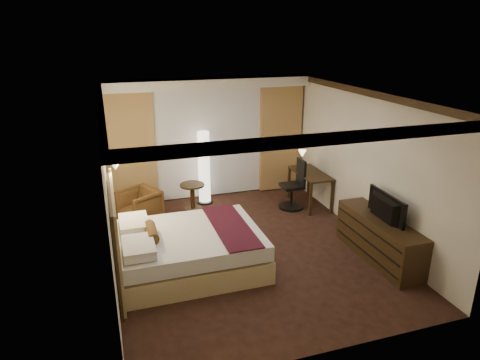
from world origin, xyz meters
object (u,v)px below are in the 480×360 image
object	(u,v)px
armchair	(139,204)
floor_lamp	(204,168)
desk	(310,189)
office_chair	(292,184)
television	(382,203)
dresser	(379,238)
bed	(191,250)
side_table	(193,197)

from	to	relation	value
armchair	floor_lamp	bearing A→B (deg)	81.24
floor_lamp	desk	world-z (taller)	floor_lamp
office_chair	television	world-z (taller)	office_chair
armchair	desk	size ratio (longest dim) A/B	0.61
desk	dresser	distance (m)	2.48
floor_lamp	bed	bearing A→B (deg)	-107.97
dresser	floor_lamp	bearing A→B (deg)	123.83
office_chair	desk	bearing A→B (deg)	7.11
side_table	dresser	size ratio (longest dim) A/B	0.31
bed	desk	world-z (taller)	desk
bed	dresser	size ratio (longest dim) A/B	1.20
desk	office_chair	bearing A→B (deg)	-173.69
floor_lamp	television	size ratio (longest dim) A/B	1.68
armchair	office_chair	world-z (taller)	office_chair
armchair	side_table	size ratio (longest dim) A/B	1.25
floor_lamp	office_chair	size ratio (longest dim) A/B	1.51
armchair	television	world-z (taller)	television
armchair	floor_lamp	world-z (taller)	floor_lamp
desk	office_chair	xyz separation A→B (m)	(-0.45, -0.05, 0.17)
bed	dresser	world-z (taller)	dresser
armchair	side_table	distance (m)	1.16
armchair	dresser	distance (m)	4.61
armchair	floor_lamp	xyz separation A→B (m)	(1.47, 0.53, 0.46)
bed	office_chair	world-z (taller)	office_chair
office_chair	television	size ratio (longest dim) A/B	1.11
side_table	desk	distance (m)	2.56
bed	desk	distance (m)	3.53
floor_lamp	office_chair	bearing A→B (deg)	-27.12
bed	side_table	size ratio (longest dim) A/B	3.90
side_table	television	world-z (taller)	television
armchair	dresser	bearing A→B (deg)	24.32
side_table	dresser	bearing A→B (deg)	-49.69
armchair	television	distance (m)	4.63
desk	television	distance (m)	2.56
desk	television	xyz separation A→B (m)	(0.02, -2.48, 0.63)
television	office_chair	bearing A→B (deg)	13.08
office_chair	dresser	size ratio (longest dim) A/B	0.58
side_table	floor_lamp	world-z (taller)	floor_lamp
armchair	office_chair	bearing A→B (deg)	55.12
armchair	dresser	size ratio (longest dim) A/B	0.38
bed	floor_lamp	bearing A→B (deg)	72.03
bed	television	distance (m)	3.18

